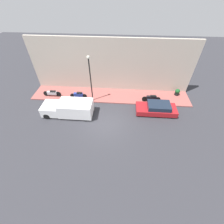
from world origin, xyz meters
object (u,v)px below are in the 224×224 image
object	(u,v)px
delivery_van	(69,108)
streetlamp	(90,75)
motorcycle_blue	(79,95)
scooter_silver	(52,93)
potted_plant	(177,92)
parked_car	(157,108)
motorcycle_black	(151,98)

from	to	relation	value
delivery_van	streetlamp	distance (m)	4.11
motorcycle_blue	scooter_silver	bearing A→B (deg)	87.70
scooter_silver	potted_plant	xyz separation A→B (m)	(1.39, -15.03, -0.02)
parked_car	streetlamp	bearing A→B (deg)	77.94
streetlamp	potted_plant	world-z (taller)	streetlamp
parked_car	streetlamp	xyz separation A→B (m)	(1.52, 7.12, 2.81)
parked_car	motorcycle_blue	world-z (taller)	parked_car
parked_car	delivery_van	size ratio (longest dim) A/B	0.81
parked_car	potted_plant	world-z (taller)	parked_car
motorcycle_blue	streetlamp	bearing A→B (deg)	-98.74
streetlamp	motorcycle_blue	bearing A→B (deg)	81.26
parked_car	scooter_silver	size ratio (longest dim) A/B	1.96
scooter_silver	potted_plant	world-z (taller)	potted_plant
delivery_van	motorcycle_blue	distance (m)	2.78
motorcycle_blue	motorcycle_black	world-z (taller)	motorcycle_black
streetlamp	potted_plant	distance (m)	10.62
scooter_silver	motorcycle_blue	bearing A→B (deg)	-92.30
delivery_van	streetlamp	size ratio (longest dim) A/B	0.98
parked_car	delivery_van	bearing A→B (deg)	95.93
scooter_silver	potted_plant	bearing A→B (deg)	-84.71
parked_car	scooter_silver	bearing A→B (deg)	80.99
motorcycle_black	scooter_silver	bearing A→B (deg)	89.09
parked_car	scooter_silver	xyz separation A→B (m)	(1.92, 12.08, -0.04)
parked_car	streetlamp	size ratio (longest dim) A/B	0.80
motorcycle_blue	streetlamp	size ratio (longest dim) A/B	0.38
parked_car	motorcycle_black	size ratio (longest dim) A/B	1.99
motorcycle_black	streetlamp	bearing A→B (deg)	91.76
parked_car	motorcycle_blue	bearing A→B (deg)	78.58
delivery_van	motorcycle_blue	world-z (taller)	delivery_van
motorcycle_blue	delivery_van	bearing A→B (deg)	172.93
streetlamp	scooter_silver	bearing A→B (deg)	85.45
motorcycle_black	streetlamp	xyz separation A→B (m)	(-0.21, 6.78, 2.80)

